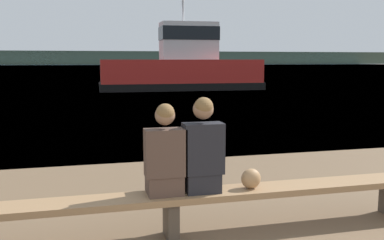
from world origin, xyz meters
name	(u,v)px	position (x,y,z in m)	size (l,w,h in m)	color
water_surface	(88,66)	(0.00, 126.06, 0.00)	(240.00, 240.00, 0.00)	teal
far_shoreline	(87,58)	(0.00, 175.07, 2.62)	(600.00, 12.00, 5.25)	#384233
bench_main	(171,202)	(-0.50, 2.53, 0.40)	(6.13, 0.40, 0.49)	#8E6B47
person_left	(165,155)	(-0.56, 2.53, 0.91)	(0.43, 0.36, 0.97)	#4C382D
person_right	(203,150)	(-0.15, 2.53, 0.94)	(0.43, 0.37, 1.03)	black
shopping_bag	(251,179)	(0.40, 2.52, 0.60)	(0.22, 0.17, 0.22)	#9E754C
tugboat_red	(183,69)	(4.79, 25.04, 1.33)	(10.35, 3.51, 6.39)	red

